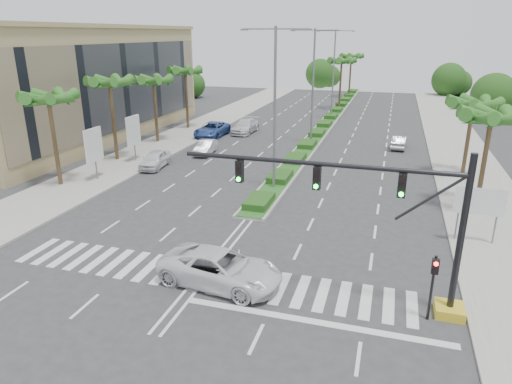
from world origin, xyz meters
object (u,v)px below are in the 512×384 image
(car_parked_b, at_px, (206,147))
(car_parked_c, at_px, (212,130))
(car_parked_d, at_px, (245,126))
(car_crossing, at_px, (220,268))
(car_parked_a, at_px, (155,159))
(car_right, at_px, (399,142))

(car_parked_b, bearing_deg, car_parked_c, 101.67)
(car_parked_d, height_order, car_crossing, car_crossing)
(car_parked_c, distance_m, car_crossing, 33.53)
(car_parked_b, distance_m, car_parked_d, 10.92)
(car_parked_c, bearing_deg, car_parked_d, 46.36)
(car_parked_b, bearing_deg, car_parked_a, -118.80)
(car_parked_c, height_order, car_crossing, car_crossing)
(car_crossing, distance_m, car_right, 32.28)
(car_parked_a, relative_size, car_right, 1.08)
(car_parked_a, height_order, car_right, car_parked_a)
(car_parked_d, bearing_deg, car_parked_a, -99.19)
(car_crossing, bearing_deg, car_parked_c, 29.88)
(car_parked_b, height_order, car_parked_d, car_parked_d)
(car_crossing, xyz_separation_m, car_right, (8.13, 31.24, -0.17))
(car_parked_a, bearing_deg, car_parked_d, 73.57)
(car_crossing, bearing_deg, car_right, -7.36)
(car_right, bearing_deg, car_crossing, 79.64)
(car_parked_d, relative_size, car_right, 1.36)
(car_parked_d, xyz_separation_m, car_right, (17.96, -2.82, -0.14))
(car_crossing, bearing_deg, car_parked_d, 23.32)
(car_parked_c, relative_size, car_crossing, 0.98)
(car_parked_a, height_order, car_crossing, car_crossing)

